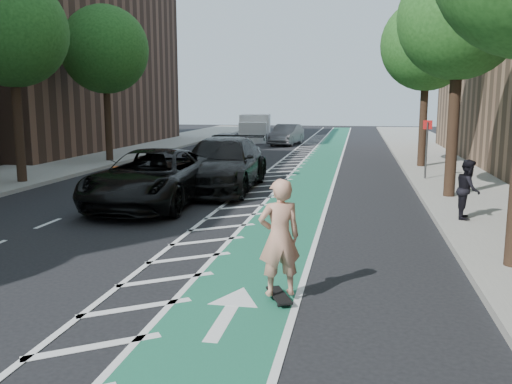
% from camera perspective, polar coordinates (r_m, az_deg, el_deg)
% --- Properties ---
extents(ground, '(120.00, 120.00, 0.00)m').
position_cam_1_polar(ground, '(12.02, -13.94, -6.42)').
color(ground, black).
rests_on(ground, ground).
extents(bike_lane, '(2.00, 90.00, 0.01)m').
position_cam_1_polar(bike_lane, '(20.82, 5.30, 0.60)').
color(bike_lane, '#19583E').
rests_on(bike_lane, ground).
extents(buffer_strip, '(1.40, 90.00, 0.01)m').
position_cam_1_polar(buffer_strip, '(21.01, 1.22, 0.72)').
color(buffer_strip, silver).
rests_on(buffer_strip, ground).
extents(sidewalk_right, '(5.00, 90.00, 0.15)m').
position_cam_1_polar(sidewalk_right, '(21.23, 23.04, 0.23)').
color(sidewalk_right, gray).
rests_on(sidewalk_right, ground).
extents(sidewalk_left, '(5.00, 90.00, 0.15)m').
position_cam_1_polar(sidewalk_left, '(25.24, -24.25, 1.54)').
color(sidewalk_left, gray).
rests_on(sidewalk_left, ground).
extents(curb_right, '(0.12, 90.00, 0.16)m').
position_cam_1_polar(curb_right, '(20.84, 16.46, 0.46)').
color(curb_right, gray).
rests_on(curb_right, ground).
extents(curb_left, '(0.12, 90.00, 0.16)m').
position_cam_1_polar(curb_left, '(23.93, -19.42, 1.45)').
color(curb_left, gray).
rests_on(curb_left, ground).
extents(building_left_far, '(14.00, 22.00, 18.00)m').
position_cam_1_polar(building_left_far, '(41.51, -23.17, 16.85)').
color(building_left_far, brown).
rests_on(building_left_far, ground).
extents(tree_r_c, '(4.20, 4.20, 7.90)m').
position_cam_1_polar(tree_r_c, '(18.89, 20.61, 16.68)').
color(tree_r_c, '#382619').
rests_on(tree_r_c, ground).
extents(tree_l_c, '(4.20, 4.20, 7.90)m').
position_cam_1_polar(tree_l_c, '(22.62, -24.80, 15.15)').
color(tree_l_c, '#382619').
rests_on(tree_l_c, ground).
extents(tree_r_d, '(4.20, 4.20, 7.90)m').
position_cam_1_polar(tree_r_d, '(26.76, 17.64, 14.59)').
color(tree_r_d, '#382619').
rests_on(tree_r_d, ground).
extents(tree_l_d, '(4.20, 4.20, 7.90)m').
position_cam_1_polar(tree_l_d, '(29.52, -15.56, 14.19)').
color(tree_l_d, '#382619').
rests_on(tree_l_d, ground).
extents(sign_post, '(0.35, 0.08, 2.47)m').
position_cam_1_polar(sign_post, '(22.72, 17.50, 4.37)').
color(sign_post, '#4C4C4C').
rests_on(sign_post, ground).
extents(skateboard, '(0.56, 0.86, 0.11)m').
position_cam_1_polar(skateboard, '(9.09, 2.43, -10.83)').
color(skateboard, black).
rests_on(skateboard, ground).
extents(skateboarder, '(0.83, 0.71, 1.93)m').
position_cam_1_polar(skateboarder, '(8.79, 2.48, -4.80)').
color(skateboarder, tan).
rests_on(skateboarder, skateboard).
extents(suv_near, '(2.96, 6.29, 1.74)m').
position_cam_1_polar(suv_near, '(17.27, -10.82, 1.50)').
color(suv_near, black).
rests_on(suv_near, ground).
extents(suv_far, '(2.72, 6.53, 1.89)m').
position_cam_1_polar(suv_far, '(19.98, -3.61, 2.95)').
color(suv_far, black).
rests_on(suv_far, ground).
extents(car_silver, '(1.61, 3.92, 1.33)m').
position_cam_1_polar(car_silver, '(33.61, -3.25, 5.21)').
color(car_silver, '#96979B').
rests_on(car_silver, ground).
extents(car_grey, '(2.17, 4.74, 1.51)m').
position_cam_1_polar(car_grey, '(40.11, 3.24, 6.06)').
color(car_grey, slate).
rests_on(car_grey, ground).
extents(pedestrian, '(0.71, 0.85, 1.58)m').
position_cam_1_polar(pedestrian, '(15.39, 21.41, 0.28)').
color(pedestrian, black).
rests_on(pedestrian, sidewalk_right).
extents(box_truck, '(2.82, 5.28, 2.10)m').
position_cam_1_polar(box_truck, '(43.79, -0.12, 6.66)').
color(box_truck, silver).
rests_on(box_truck, ground).
extents(barrel_a, '(0.68, 0.68, 0.93)m').
position_cam_1_polar(barrel_a, '(19.85, -14.02, 1.17)').
color(barrel_a, '#EF520C').
rests_on(barrel_a, ground).
extents(barrel_b, '(0.72, 0.72, 0.98)m').
position_cam_1_polar(barrel_b, '(23.00, -11.12, 2.47)').
color(barrel_b, '#FF640D').
rests_on(barrel_b, ground).
extents(barrel_c, '(0.61, 0.61, 0.83)m').
position_cam_1_polar(barrel_c, '(26.57, -5.36, 3.40)').
color(barrel_c, '#FF610D').
rests_on(barrel_c, ground).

